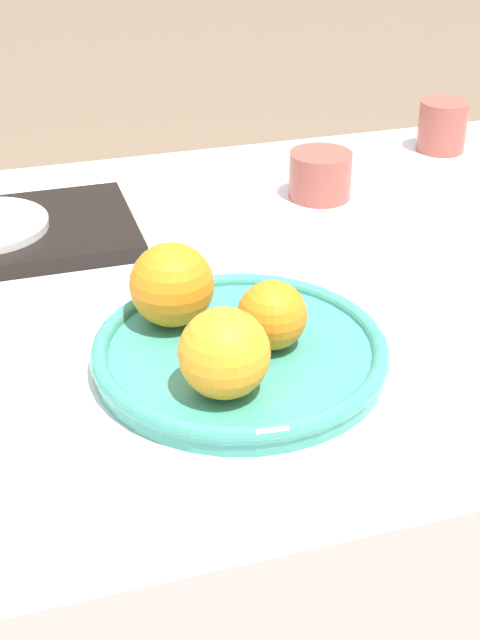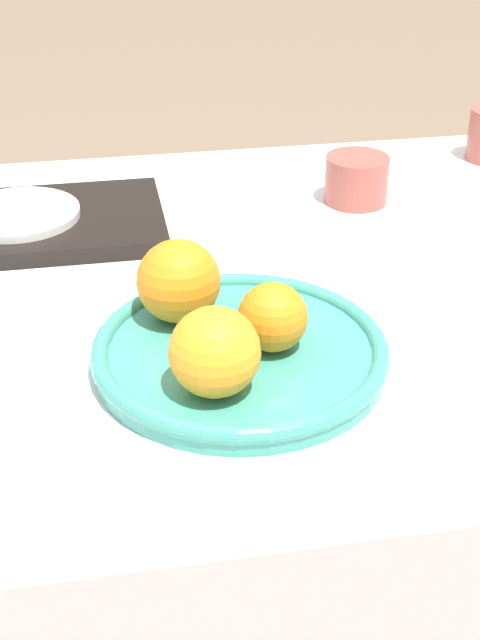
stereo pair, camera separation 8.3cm
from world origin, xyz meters
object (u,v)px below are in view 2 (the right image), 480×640
(orange_0, at_px, (179,281))
(orange_1, at_px, (215,352))
(orange_2, at_px, (273,317))
(serving_tray, at_px, (20,225))
(fruit_platter, at_px, (240,352))
(side_plate, at_px, (18,214))
(cup_0, at_px, (356,179))

(orange_0, distance_m, orange_1, 0.13)
(orange_2, height_order, serving_tray, orange_2)
(orange_2, bearing_deg, fruit_platter, 172.88)
(orange_2, xyz_separation_m, serving_tray, (-0.25, 0.35, -0.04))
(orange_0, height_order, side_plate, orange_0)
(orange_1, xyz_separation_m, side_plate, (-0.18, 0.41, -0.03))
(fruit_platter, height_order, orange_2, orange_2)
(fruit_platter, height_order, orange_1, orange_1)
(serving_tray, relative_size, side_plate, 2.35)
(cup_0, bearing_deg, orange_0, -132.56)
(fruit_platter, relative_size, cup_0, 3.38)
(serving_tray, xyz_separation_m, side_plate, (0.00, 0.00, 0.02))
(fruit_platter, bearing_deg, orange_0, 126.77)
(orange_0, distance_m, serving_tray, 0.33)
(orange_0, xyz_separation_m, side_plate, (-0.17, 0.28, -0.04))
(orange_0, bearing_deg, orange_2, -41.26)
(orange_2, height_order, side_plate, orange_2)
(serving_tray, height_order, side_plate, side_plate)
(fruit_platter, relative_size, orange_1, 3.52)
(orange_1, relative_size, side_plate, 0.53)
(orange_1, height_order, orange_2, orange_1)
(orange_2, distance_m, side_plate, 0.43)
(cup_0, bearing_deg, orange_2, -117.67)
(orange_2, xyz_separation_m, side_plate, (-0.25, 0.35, -0.03))
(side_plate, height_order, cup_0, cup_0)
(orange_0, bearing_deg, serving_tray, 121.34)
(fruit_platter, height_order, orange_0, orange_0)
(serving_tray, distance_m, side_plate, 0.02)
(orange_0, relative_size, orange_2, 1.26)
(orange_2, bearing_deg, serving_tray, 125.62)
(orange_0, height_order, serving_tray, orange_0)
(orange_0, relative_size, serving_tray, 0.23)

